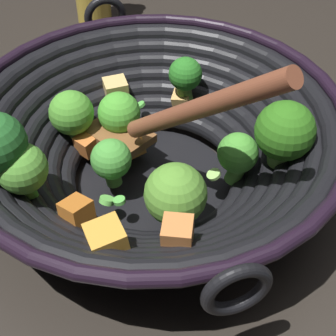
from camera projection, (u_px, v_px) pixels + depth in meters
ground_plane at (154, 186)px, 0.56m from camera, size 4.00×4.00×0.00m
wok at (152, 140)px, 0.51m from camera, size 0.39×0.39×0.22m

